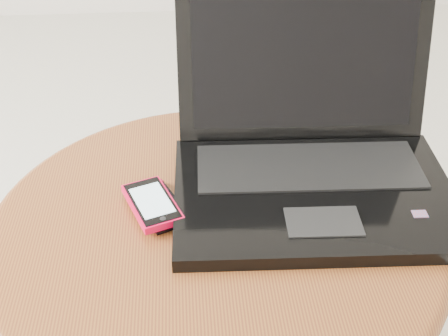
{
  "coord_description": "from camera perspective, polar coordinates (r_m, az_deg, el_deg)",
  "views": [
    {
      "loc": [
        0.0,
        -0.74,
        1.03
      ],
      "look_at": [
        0.05,
        -0.07,
        0.56
      ],
      "focal_mm": 49.19,
      "sensor_mm": 36.0,
      "label": 1
    }
  ],
  "objects": [
    {
      "name": "phone_pink",
      "position": [
        0.84,
        -6.7,
        -3.31
      ],
      "size": [
        0.09,
        0.12,
        0.01
      ],
      "color": "#FC083D",
      "rests_on": "phone_black"
    },
    {
      "name": "table",
      "position": [
        0.91,
        -0.77,
        -10.1
      ],
      "size": [
        0.63,
        0.63,
        0.5
      ],
      "color": "brown",
      "rests_on": "ground"
    },
    {
      "name": "laptop",
      "position": [
        0.89,
        8.07,
        1.25
      ],
      "size": [
        0.4,
        0.35,
        0.25
      ],
      "color": "black",
      "rests_on": "table"
    },
    {
      "name": "phone_black",
      "position": [
        0.86,
        -6.02,
        -3.51
      ],
      "size": [
        0.09,
        0.11,
        0.01
      ],
      "color": "black",
      "rests_on": "table"
    }
  ]
}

